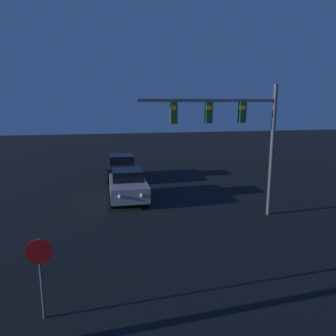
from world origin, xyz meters
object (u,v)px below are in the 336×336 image
object	(u,v)px
car_near	(128,185)
car_far	(122,167)
stop_sign	(40,265)
traffic_signal_mast	(235,126)

from	to	relation	value
car_near	car_far	size ratio (longest dim) A/B	0.99
car_far	stop_sign	distance (m)	14.95
car_near	traffic_signal_mast	size ratio (longest dim) A/B	0.64
traffic_signal_mast	stop_sign	xyz separation A→B (m)	(-7.33, -5.94, -2.76)
car_far	stop_sign	xyz separation A→B (m)	(-2.85, -14.66, 0.60)
traffic_signal_mast	stop_sign	distance (m)	9.83
traffic_signal_mast	stop_sign	size ratio (longest dim) A/B	3.00
stop_sign	car_near	bearing A→B (deg)	73.37
car_far	traffic_signal_mast	bearing A→B (deg)	118.81
stop_sign	car_far	bearing A→B (deg)	79.01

